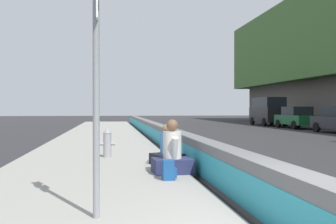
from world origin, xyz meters
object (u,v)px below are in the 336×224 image
object	(u,v)px
parked_car_midline	(297,117)
parked_car_far	(268,111)
fire_hydrant	(107,142)
seated_person_foreground	(172,156)
route_sign_post	(96,62)
seated_person_middle	(167,152)
backpack	(168,170)

from	to	relation	value
parked_car_midline	parked_car_far	bearing A→B (deg)	1.30
fire_hydrant	seated_person_foreground	world-z (taller)	seated_person_foreground
route_sign_post	seated_person_middle	distance (m)	5.49
route_sign_post	seated_person_foreground	world-z (taller)	route_sign_post
route_sign_post	parked_car_midline	size ratio (longest dim) A/B	0.80
seated_person_foreground	fire_hydrant	bearing A→B (deg)	25.06
fire_hydrant	route_sign_post	bearing A→B (deg)	179.27
route_sign_post	seated_person_foreground	distance (m)	4.24
backpack	parked_car_midline	xyz separation A→B (m)	(21.75, -13.24, 0.53)
fire_hydrant	seated_person_middle	size ratio (longest dim) A/B	0.84
route_sign_post	backpack	xyz separation A→B (m)	(2.72, -1.35, -1.88)
route_sign_post	seated_person_foreground	size ratio (longest dim) A/B	2.99
seated_person_middle	parked_car_far	bearing A→B (deg)	-27.21
seated_person_middle	backpack	distance (m)	2.25
seated_person_foreground	seated_person_middle	size ratio (longest dim) A/B	1.15
seated_person_foreground	seated_person_middle	distance (m)	1.38
fire_hydrant	seated_person_middle	xyz separation A→B (m)	(-1.77, -1.55, -0.12)
fire_hydrant	parked_car_far	xyz separation A→B (m)	(23.19, -14.38, 0.77)
seated_person_middle	parked_car_far	world-z (taller)	parked_car_far
fire_hydrant	parked_car_midline	distance (m)	22.93
route_sign_post	parked_car_far	xyz separation A→B (m)	(29.91, -14.47, -0.86)
seated_person_foreground	backpack	distance (m)	0.89
seated_person_foreground	parked_car_midline	distance (m)	24.64
seated_person_middle	backpack	xyz separation A→B (m)	(-2.23, 0.28, -0.13)
fire_hydrant	backpack	world-z (taller)	fire_hydrant
route_sign_post	fire_hydrant	distance (m)	6.91
backpack	parked_car_midline	distance (m)	25.47
fire_hydrant	backpack	size ratio (longest dim) A/B	2.20
route_sign_post	seated_person_middle	world-z (taller)	route_sign_post
seated_person_middle	parked_car_far	xyz separation A→B (m)	(24.97, -12.83, 0.89)
seated_person_foreground	parked_car_midline	xyz separation A→B (m)	(20.91, -13.03, 0.35)
seated_person_foreground	route_sign_post	bearing A→B (deg)	156.34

